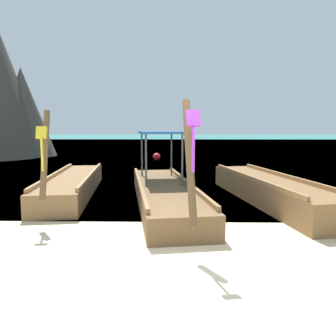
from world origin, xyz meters
name	(u,v)px	position (x,y,z in m)	size (l,w,h in m)	color
ground	(161,273)	(0.00, 0.00, 0.00)	(120.00, 120.00, 0.00)	beige
sea_water	(174,139)	(0.00, 62.42, 0.00)	(120.00, 120.00, 0.00)	teal
longtail_boat_yellow_ribbon	(73,185)	(-2.86, 5.29, 0.29)	(1.93, 6.36, 2.33)	brown
longtail_boat_violet_ribbon	(164,191)	(-0.11, 4.15, 0.32)	(2.30, 6.94, 2.42)	brown
longtail_boat_orange_ribbon	(268,190)	(2.68, 4.35, 0.33)	(2.08, 6.47, 2.69)	brown
mooring_buoy_near	(157,157)	(-0.96, 15.81, 0.24)	(0.47, 0.47, 0.47)	red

